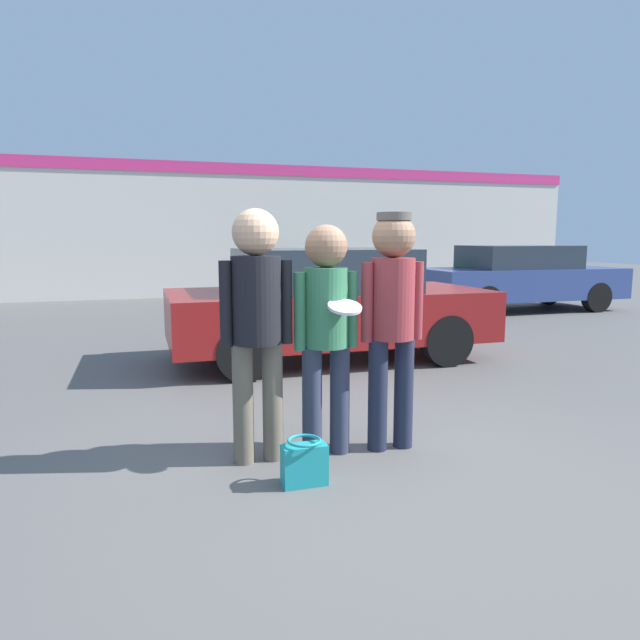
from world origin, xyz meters
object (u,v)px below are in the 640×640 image
object	(u,v)px
person_left	(257,311)
shrub	(304,277)
handbag	(304,463)
person_middle_with_frisbee	(326,320)
parked_car_near	(327,304)
person_right	(392,307)
parked_car_far	(520,277)

from	to	relation	value
person_left	shrub	bearing A→B (deg)	72.47
shrub	handbag	bearing A→B (deg)	-105.92
shrub	handbag	xyz separation A→B (m)	(-3.42, -12.00, -0.39)
person_middle_with_frisbee	parked_car_near	world-z (taller)	person_middle_with_frisbee
person_left	person_right	size ratio (longest dim) A/B	1.01
parked_car_near	person_middle_with_frisbee	bearing A→B (deg)	-108.31
person_middle_with_frisbee	shrub	xyz separation A→B (m)	(3.11, 11.51, -0.49)
person_right	handbag	xyz separation A→B (m)	(-0.83, -0.45, -0.96)
person_left	person_middle_with_frisbee	world-z (taller)	person_left
person_right	parked_car_near	distance (m)	3.38
parked_car_near	shrub	xyz separation A→B (m)	(2.02, 8.23, -0.21)
parked_car_near	person_right	bearing A→B (deg)	-99.73
parked_car_near	parked_car_far	world-z (taller)	parked_car_near
person_right	parked_car_far	size ratio (longest dim) A/B	0.40
shrub	parked_car_near	bearing A→B (deg)	-103.82
parked_car_far	person_left	bearing A→B (deg)	-136.86
person_left	parked_car_near	distance (m)	3.65
person_left	parked_car_far	xyz separation A→B (m)	(7.42, 6.96, -0.37)
person_left	shrub	size ratio (longest dim) A/B	1.70
person_right	parked_car_near	size ratio (longest dim) A/B	0.43
person_left	handbag	xyz separation A→B (m)	(0.21, -0.51, -0.97)
shrub	parked_car_far	bearing A→B (deg)	-50.06
parked_car_near	parked_car_far	size ratio (longest dim) A/B	0.92
person_middle_with_frisbee	parked_car_far	bearing A→B (deg)	45.30
person_middle_with_frisbee	shrub	world-z (taller)	person_middle_with_frisbee
person_right	handbag	size ratio (longest dim) A/B	5.75
parked_car_near	handbag	xyz separation A→B (m)	(-1.40, -3.77, -0.60)
parked_car_near	handbag	world-z (taller)	parked_car_near
shrub	handbag	world-z (taller)	shrub
parked_car_far	person_right	bearing A→B (deg)	-132.33
shrub	handbag	distance (m)	12.48
person_middle_with_frisbee	parked_car_far	world-z (taller)	person_middle_with_frisbee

